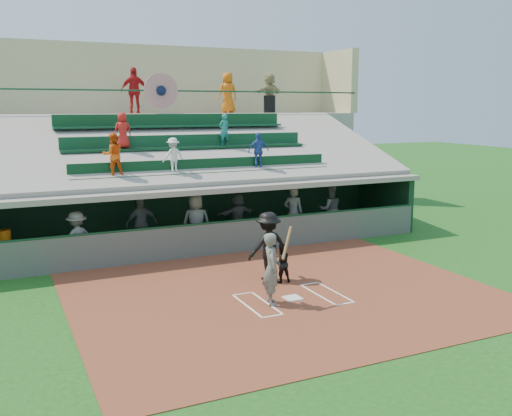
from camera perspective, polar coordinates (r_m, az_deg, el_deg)
name	(u,v)px	position (r m, az deg, el deg)	size (l,w,h in m)	color
ground	(293,299)	(15.01, 3.68, -9.10)	(100.00, 100.00, 0.00)	#174C15
dirt_slab	(284,293)	(15.43, 2.78, -8.52)	(11.00, 9.00, 0.02)	brown
home_plate	(293,298)	(15.00, 3.68, -8.97)	(0.43, 0.43, 0.03)	white
batters_box_chalk	(293,298)	(15.01, 3.68, -9.02)	(2.65, 1.85, 0.01)	white
dugout_floor	(204,243)	(20.94, -5.20, -3.49)	(16.00, 3.50, 0.04)	gray
concourse_slab	(154,164)	(26.94, -10.16, 4.36)	(20.00, 3.00, 4.60)	gray
grandstand	(173,171)	(24.08, -8.34, 3.65)	(20.40, 10.40, 7.80)	#515751
batter_at_plate	(272,268)	(14.34, 1.59, -6.06)	(0.93, 0.80, 1.95)	#525450
catcher	(281,263)	(16.18, 2.54, -5.50)	(0.54, 0.42, 1.12)	black
home_umpire	(268,246)	(16.35, 1.23, -3.81)	(1.27, 0.73, 1.97)	black
dugout_bench	(200,230)	(22.15, -5.59, -2.16)	(13.36, 0.40, 0.40)	brown
white_table	(3,255)	(19.22, -24.01, -4.35)	(0.88, 0.66, 0.77)	white
water_cooler	(4,237)	(19.04, -23.90, -2.64)	(0.42, 0.42, 0.42)	orange
dugout_player_a	(77,239)	(18.52, -17.45, -2.95)	(1.11, 0.64, 1.72)	#5F615C
dugout_player_b	(142,224)	(19.93, -11.37, -1.54)	(1.09, 0.46, 1.87)	#585B56
dugout_player_c	(196,222)	(19.63, -5.99, -1.43)	(0.96, 0.62, 1.96)	#585A55
dugout_player_d	(238,215)	(21.56, -1.83, -0.69)	(1.58, 0.50, 1.70)	#5A5D58
dugout_player_e	(293,213)	(21.37, 3.74, -0.46)	(0.71, 0.47, 1.95)	#5A5C57
dugout_player_f	(330,209)	(22.41, 7.42, -0.12)	(0.91, 0.71, 1.88)	#535550
trash_bin	(270,104)	(27.74, 1.36, 10.32)	(0.56, 0.56, 0.85)	black
concourse_staff_a	(135,91)	(26.20, -12.05, 11.41)	(1.19, 0.50, 2.03)	#B41416
concourse_staff_b	(228,93)	(27.33, -2.84, 11.42)	(0.93, 0.61, 1.91)	#D65E0C
concourse_staff_c	(269,93)	(28.06, 1.35, 11.40)	(1.78, 0.57, 1.91)	tan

